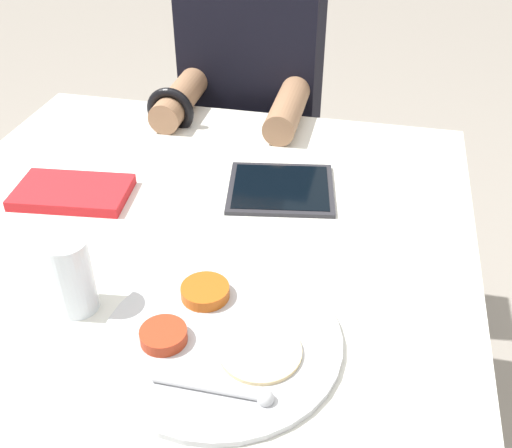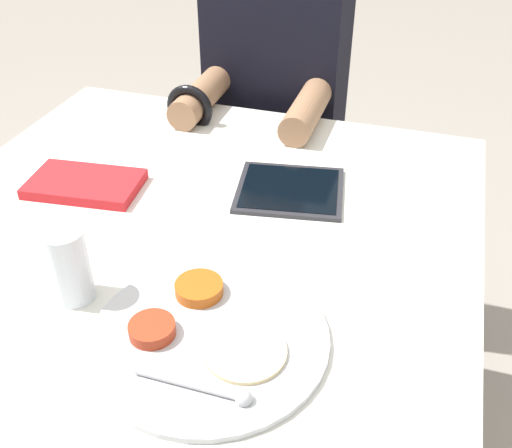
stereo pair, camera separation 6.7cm
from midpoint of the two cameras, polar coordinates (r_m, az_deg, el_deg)
dining_table at (r=1.29m, az=-7.27°, el=-14.10°), size 0.98×0.99×0.75m
thali_tray at (r=0.83m, az=-5.85°, el=-10.76°), size 0.33×0.33×0.03m
red_notebook at (r=1.17m, az=-18.65°, el=2.79°), size 0.22×0.15×0.02m
tablet_device at (r=1.13m, az=0.68°, el=3.37°), size 0.22×0.21×0.01m
person_diner at (r=1.66m, az=-1.49°, el=7.75°), size 0.35×0.44×1.22m
drinking_glass at (r=0.89m, az=-19.22°, el=-4.73°), size 0.06×0.06×0.12m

